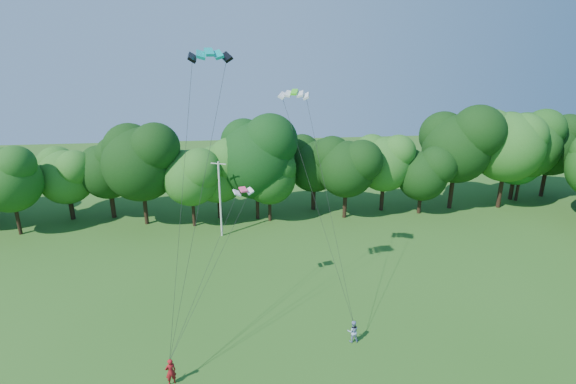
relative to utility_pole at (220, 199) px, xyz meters
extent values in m
cylinder|color=silver|center=(0.00, 0.00, -0.11)|extent=(0.21, 0.21, 8.57)
cube|color=silver|center=(0.00, 0.00, 3.96)|extent=(1.63, 0.70, 0.08)
imported|color=maroon|center=(-2.50, -22.55, -3.45)|extent=(0.82, 0.70, 1.89)
imported|color=#94A4CD|center=(10.07, -19.63, -3.54)|extent=(0.87, 0.69, 1.72)
cube|color=#059F96|center=(0.67, -16.66, 15.78)|extent=(2.85, 1.68, 0.52)
cube|color=#4BE522|center=(6.65, -11.82, 12.69)|extent=(2.52, 1.65, 0.39)
cube|color=#FA4578|center=(2.50, -13.33, 5.48)|extent=(1.72, 1.21, 0.27)
cylinder|color=#302512|center=(4.21, 4.62, -1.90)|extent=(0.49, 0.49, 4.99)
ellipsoid|color=#0E340F|center=(4.21, 4.62, 4.67)|extent=(9.97, 9.97, 10.88)
cylinder|color=#341E15|center=(38.94, 7.81, -2.57)|extent=(0.40, 0.40, 3.66)
ellipsoid|color=#1D5F1D|center=(38.94, 7.81, 2.25)|extent=(7.31, 7.31, 7.98)
camera|label=1|loc=(2.44, -46.42, 16.70)|focal=28.00mm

